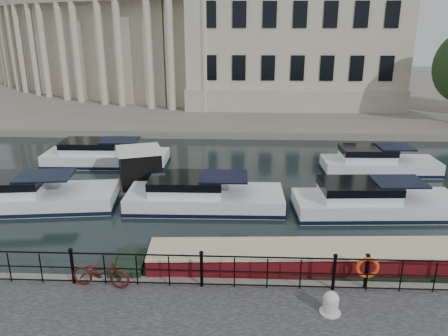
# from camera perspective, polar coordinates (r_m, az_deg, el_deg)

# --- Properties ---
(ground_plane) EXTENTS (160.00, 160.00, 0.00)m
(ground_plane) POSITION_cam_1_polar(r_m,az_deg,el_deg) (16.16, -2.13, -12.39)
(ground_plane) COLOR black
(ground_plane) RESTS_ON ground
(far_bank) EXTENTS (120.00, 42.00, 0.55)m
(far_bank) POSITION_cam_1_polar(r_m,az_deg,el_deg) (53.46, 1.19, 9.68)
(far_bank) COLOR #6B665B
(far_bank) RESTS_ON ground_plane
(railing) EXTENTS (24.14, 0.14, 1.22)m
(railing) POSITION_cam_1_polar(r_m,az_deg,el_deg) (13.62, -2.95, -12.86)
(railing) COLOR black
(railing) RESTS_ON near_quay
(civic_building) EXTENTS (53.55, 31.84, 16.85)m
(civic_building) POSITION_cam_1_polar(r_m,az_deg,el_deg) (48.62, -0.11, 16.84)
(civic_building) COLOR #ADA38C
(civic_building) RESTS_ON far_bank
(bicycle) EXTENTS (1.89, 0.84, 0.96)m
(bicycle) POSITION_cam_1_polar(r_m,az_deg,el_deg) (14.20, -15.81, -13.00)
(bicycle) COLOR #410D0B
(bicycle) RESTS_ON near_quay
(mooring_bollard) EXTENTS (0.60, 0.60, 0.67)m
(mooring_bollard) POSITION_cam_1_polar(r_m,az_deg,el_deg) (13.04, 13.78, -16.77)
(mooring_bollard) COLOR silver
(mooring_bollard) RESTS_ON near_quay
(life_ring_post) EXTENTS (0.70, 0.19, 1.14)m
(life_ring_post) POSITION_cam_1_polar(r_m,az_deg,el_deg) (14.13, 18.21, -12.31)
(life_ring_post) COLOR black
(life_ring_post) RESTS_ON near_quay
(narrowboat) EXTENTS (13.31, 2.49, 1.49)m
(narrowboat) POSITION_cam_1_polar(r_m,az_deg,el_deg) (15.39, 10.73, -12.85)
(narrowboat) COLOR black
(narrowboat) RESTS_ON ground_plane
(harbour_hut) EXTENTS (3.73, 3.42, 2.19)m
(harbour_hut) POSITION_cam_1_polar(r_m,az_deg,el_deg) (23.31, -10.89, -0.28)
(harbour_hut) COLOR #6B665B
(harbour_hut) RESTS_ON ground_plane
(cabin_cruisers) EXTENTS (25.78, 9.85, 1.99)m
(cabin_cruisers) POSITION_cam_1_polar(r_m,az_deg,el_deg) (22.44, -2.99, -2.29)
(cabin_cruisers) COLOR white
(cabin_cruisers) RESTS_ON ground_plane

